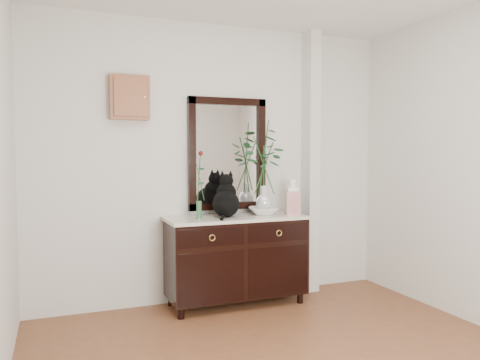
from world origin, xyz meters
name	(u,v)px	position (x,y,z in m)	size (l,w,h in m)	color
wall_back	(218,163)	(0.00, 1.98, 1.35)	(3.60, 0.04, 2.70)	silver
pilaster	(310,162)	(1.00, 1.90, 1.35)	(0.12, 0.20, 2.70)	silver
sideboard	(236,255)	(0.10, 1.73, 0.47)	(1.33, 0.52, 0.82)	black
wall_mirror	(227,154)	(0.10, 1.97, 1.44)	(0.80, 0.06, 1.10)	black
key_cabinet	(130,97)	(-0.85, 1.94, 1.95)	(0.35, 0.10, 0.40)	brown
cat	(226,195)	(0.00, 1.73, 1.06)	(0.29, 0.36, 0.41)	black
lotus_bowl	(264,211)	(0.40, 1.75, 0.89)	(0.30, 0.30, 0.07)	white
vase_branches	(264,166)	(0.40, 1.75, 1.33)	(0.43, 0.43, 0.91)	silver
bud_vase_rose	(199,185)	(-0.28, 1.68, 1.16)	(0.08, 0.08, 0.63)	#316D3C
ginger_jar	(292,196)	(0.67, 1.67, 1.03)	(0.14, 0.14, 0.37)	white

